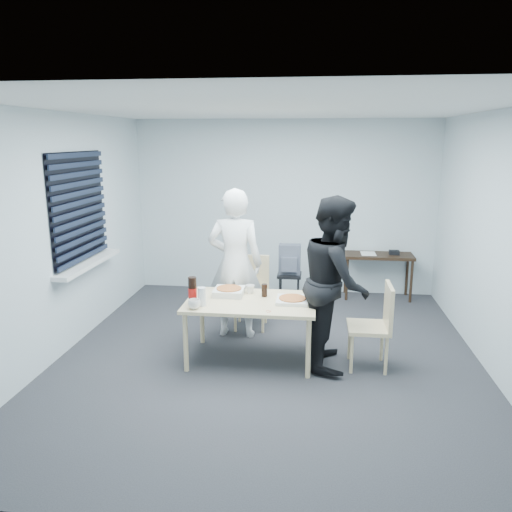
# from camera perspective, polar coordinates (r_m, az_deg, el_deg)

# --- Properties ---
(room) EXTENTS (5.00, 5.00, 5.00)m
(room) POSITION_cam_1_polar(r_m,az_deg,el_deg) (6.09, -19.25, 4.28)
(room) COLOR #2B2B2F
(room) RESTS_ON ground
(dining_table) EXTENTS (1.35, 0.86, 0.66)m
(dining_table) POSITION_cam_1_polar(r_m,az_deg,el_deg) (5.27, -0.59, -5.73)
(dining_table) COLOR beige
(dining_table) RESTS_ON ground
(chair_far) EXTENTS (0.42, 0.42, 0.89)m
(chair_far) POSITION_cam_1_polar(r_m,az_deg,el_deg) (6.26, -0.50, -3.45)
(chair_far) COLOR beige
(chair_far) RESTS_ON ground
(chair_right) EXTENTS (0.42, 0.42, 0.89)m
(chair_right) POSITION_cam_1_polar(r_m,az_deg,el_deg) (5.26, 13.70, -7.16)
(chair_right) COLOR beige
(chair_right) RESTS_ON ground
(person_white) EXTENTS (0.65, 0.42, 1.77)m
(person_white) POSITION_cam_1_polar(r_m,az_deg,el_deg) (5.86, -2.39, -0.86)
(person_white) COLOR white
(person_white) RESTS_ON ground
(person_black) EXTENTS (0.47, 0.86, 1.77)m
(person_black) POSITION_cam_1_polar(r_m,az_deg,el_deg) (5.17, 9.04, -2.96)
(person_black) COLOR black
(person_black) RESTS_ON ground
(side_table) EXTENTS (0.99, 0.44, 0.66)m
(side_table) POSITION_cam_1_polar(r_m,az_deg,el_deg) (7.55, 13.81, -0.37)
(side_table) COLOR #2F1F13
(side_table) RESTS_ON ground
(stool) EXTENTS (0.33, 0.33, 0.46)m
(stool) POSITION_cam_1_polar(r_m,az_deg,el_deg) (7.06, 3.83, -2.90)
(stool) COLOR black
(stool) RESTS_ON ground
(backpack) EXTENTS (0.30, 0.22, 0.42)m
(backpack) POSITION_cam_1_polar(r_m,az_deg,el_deg) (6.97, 3.86, -0.44)
(backpack) COLOR slate
(backpack) RESTS_ON stool
(pizza_box_a) EXTENTS (0.32, 0.32, 0.08)m
(pizza_box_a) POSITION_cam_1_polar(r_m,az_deg,el_deg) (5.44, -3.11, -4.05)
(pizza_box_a) COLOR silver
(pizza_box_a) RESTS_ON dining_table
(pizza_box_b) EXTENTS (0.33, 0.33, 0.05)m
(pizza_box_b) POSITION_cam_1_polar(r_m,az_deg,el_deg) (5.22, 4.18, -5.01)
(pizza_box_b) COLOR silver
(pizza_box_b) RESTS_ON dining_table
(mug_a) EXTENTS (0.17, 0.17, 0.10)m
(mug_a) POSITION_cam_1_polar(r_m,az_deg,el_deg) (5.03, -7.06, -5.49)
(mug_a) COLOR white
(mug_a) RESTS_ON dining_table
(mug_b) EXTENTS (0.10, 0.10, 0.09)m
(mug_b) POSITION_cam_1_polar(r_m,az_deg,el_deg) (5.48, -0.67, -3.81)
(mug_b) COLOR white
(mug_b) RESTS_ON dining_table
(cola_glass) EXTENTS (0.08, 0.08, 0.14)m
(cola_glass) POSITION_cam_1_polar(r_m,az_deg,el_deg) (5.36, 0.96, -3.95)
(cola_glass) COLOR black
(cola_glass) RESTS_ON dining_table
(soda_bottle) EXTENTS (0.09, 0.09, 0.29)m
(soda_bottle) POSITION_cam_1_polar(r_m,az_deg,el_deg) (5.14, -7.27, -4.01)
(soda_bottle) COLOR black
(soda_bottle) RESTS_ON dining_table
(plastic_cups) EXTENTS (0.08, 0.08, 0.19)m
(plastic_cups) POSITION_cam_1_polar(r_m,az_deg,el_deg) (5.09, -6.21, -4.64)
(plastic_cups) COLOR silver
(plastic_cups) RESTS_ON dining_table
(rubber_band) EXTENTS (0.07, 0.07, 0.00)m
(rubber_band) POSITION_cam_1_polar(r_m,az_deg,el_deg) (4.93, 1.41, -6.35)
(rubber_band) COLOR red
(rubber_band) RESTS_ON dining_table
(papers) EXTENTS (0.26, 0.32, 0.00)m
(papers) POSITION_cam_1_polar(r_m,az_deg,el_deg) (7.52, 12.70, 0.28)
(papers) COLOR white
(papers) RESTS_ON side_table
(black_box) EXTENTS (0.17, 0.14, 0.06)m
(black_box) POSITION_cam_1_polar(r_m,az_deg,el_deg) (7.55, 15.51, 0.39)
(black_box) COLOR black
(black_box) RESTS_ON side_table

